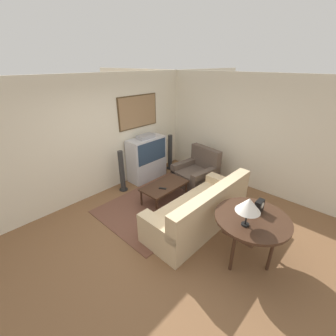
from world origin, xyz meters
TOP-DOWN VIEW (x-y plane):
  - ground_plane at (0.00, 0.00)m, footprint 12.00×12.00m
  - wall_back at (0.02, 2.13)m, footprint 12.00×0.10m
  - wall_right at (2.63, 0.00)m, footprint 0.06×12.00m
  - area_rug at (0.51, 0.65)m, footprint 2.56×1.84m
  - tv at (1.16, 1.83)m, footprint 1.04×0.46m
  - couch at (0.50, -0.39)m, footprint 2.24×0.92m
  - armchair at (1.80, 0.65)m, footprint 1.02×1.01m
  - coffee_table at (0.65, 0.69)m, footprint 1.06×0.58m
  - console_table at (0.36, -1.42)m, footprint 1.11×1.11m
  - table_lamp at (0.12, -1.41)m, footprint 0.34×0.34m
  - mantel_clock at (0.57, -1.41)m, footprint 0.18×0.10m
  - remote at (0.49, 0.59)m, footprint 0.12×0.16m
  - speaker_tower_left at (0.30, 1.77)m, footprint 0.21×0.21m
  - speaker_tower_right at (2.01, 1.77)m, footprint 0.21×0.21m

SIDE VIEW (x-z plane):
  - ground_plane at x=0.00m, z-range 0.00..0.00m
  - area_rug at x=0.51m, z-range 0.00..0.01m
  - armchair at x=1.80m, z-range -0.18..0.75m
  - couch at x=0.50m, z-range -0.14..0.77m
  - coffee_table at x=0.65m, z-range 0.17..0.59m
  - remote at x=0.49m, z-range 0.42..0.44m
  - speaker_tower_left at x=0.30m, z-range -0.03..1.00m
  - speaker_tower_right at x=2.01m, z-range -0.03..1.00m
  - tv at x=1.16m, z-range -0.03..1.19m
  - console_table at x=0.36m, z-range 0.33..1.13m
  - mantel_clock at x=0.57m, z-range 0.80..0.99m
  - table_lamp at x=0.12m, z-range 0.91..1.36m
  - wall_right at x=2.63m, z-range 0.00..2.70m
  - wall_back at x=0.02m, z-range 0.01..2.71m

